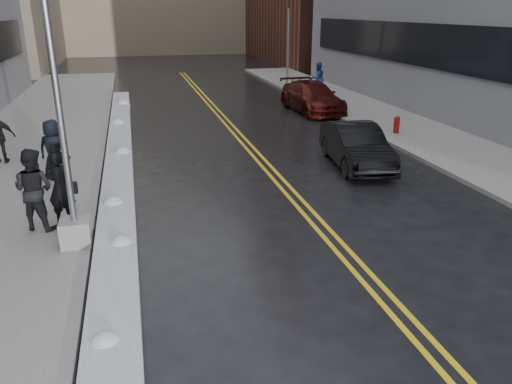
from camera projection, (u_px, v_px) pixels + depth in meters
ground at (239, 276)px, 10.21m from camera, size 160.00×160.00×0.00m
sidewalk_west at (25, 158)px, 17.99m from camera, size 5.50×50.00×0.15m
sidewalk_east at (417, 133)px, 21.55m from camera, size 4.00×50.00×0.15m
lane_line_left at (244, 146)px, 19.85m from camera, size 0.12×50.00×0.01m
lane_line_right at (251, 145)px, 19.92m from camera, size 0.12×50.00×0.01m
snow_ridge at (119, 165)px, 16.89m from camera, size 0.90×30.00×0.34m
lamppost at (63, 142)px, 10.41m from camera, size 0.65×0.65×7.62m
fire_hydrant at (397, 124)px, 21.16m from camera, size 0.26×0.26×0.73m
traffic_signal at (288, 37)px, 32.81m from camera, size 0.16×0.20×6.00m
pedestrian_fedora at (61, 188)px, 11.95m from camera, size 0.81×0.66×1.90m
pedestrian_b at (34, 189)px, 11.74m from camera, size 1.19×1.08×1.98m
pedestrian_c at (54, 149)px, 15.36m from camera, size 1.03×0.81×1.85m
pedestrian_east at (318, 78)px, 30.62m from camera, size 1.11×0.97×1.92m
car_black at (356, 146)px, 17.09m from camera, size 2.03×4.53×1.44m
car_maroon at (312, 97)px, 26.26m from camera, size 2.37×5.38×1.54m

